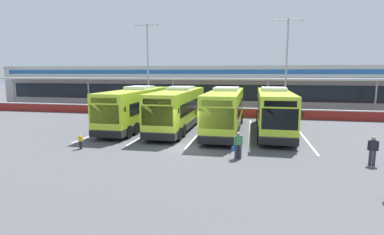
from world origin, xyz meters
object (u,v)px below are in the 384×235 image
object	(u,v)px
coach_bus_right_centre	(274,112)
lamp_post_west	(148,63)
coach_bus_left_centre	(178,109)
pedestrian_child	(81,141)
coach_bus_centre	(225,111)
pedestrian_with_handbag	(238,145)
coach_bus_leftmost	(136,108)
pedestrian_near_bin	(373,150)
lamp_post_centre	(287,61)

from	to	relation	value
coach_bus_right_centre	lamp_post_west	size ratio (longest dim) A/B	1.11
coach_bus_left_centre	pedestrian_child	bearing A→B (deg)	-119.86
coach_bus_left_centre	coach_bus_centre	xyz separation A→B (m)	(4.20, -0.36, 0.00)
pedestrian_child	pedestrian_with_handbag	bearing A→B (deg)	-1.16
coach_bus_right_centre	pedestrian_child	distance (m)	15.44
coach_bus_left_centre	pedestrian_with_handbag	distance (m)	10.16
coach_bus_left_centre	pedestrian_child	world-z (taller)	coach_bus_left_centre
coach_bus_leftmost	coach_bus_centre	distance (m)	8.23
pedestrian_with_handbag	pedestrian_child	bearing A→B (deg)	178.84
coach_bus_leftmost	coach_bus_centre	xyz separation A→B (m)	(8.22, -0.42, 0.00)
coach_bus_centre	lamp_post_west	size ratio (longest dim) A/B	1.11
pedestrian_near_bin	coach_bus_leftmost	bearing A→B (deg)	154.31
coach_bus_centre	pedestrian_child	size ratio (longest dim) A/B	12.11
coach_bus_right_centre	lamp_post_centre	size ratio (longest dim) A/B	1.11
coach_bus_leftmost	lamp_post_centre	world-z (taller)	lamp_post_centre
pedestrian_with_handbag	pedestrian_child	size ratio (longest dim) A/B	1.61
coach_bus_left_centre	pedestrian_near_bin	distance (m)	15.36
coach_bus_centre	lamp_post_west	bearing A→B (deg)	135.01
pedestrian_near_bin	coach_bus_centre	bearing A→B (deg)	138.57
coach_bus_right_centre	pedestrian_child	world-z (taller)	coach_bus_right_centre
pedestrian_near_bin	pedestrian_child	bearing A→B (deg)	-179.90
coach_bus_leftmost	pedestrian_child	bearing A→B (deg)	-94.61
lamp_post_centre	pedestrian_with_handbag	bearing A→B (deg)	-103.55
pedestrian_child	lamp_post_west	xyz separation A→B (m)	(-1.83, 18.50, 5.75)
lamp_post_west	coach_bus_right_centre	bearing A→B (deg)	-34.55
pedestrian_near_bin	coach_bus_left_centre	bearing A→B (deg)	148.00
coach_bus_right_centre	lamp_post_centre	world-z (taller)	lamp_post_centre
pedestrian_with_handbag	lamp_post_centre	size ratio (longest dim) A/B	0.15
coach_bus_right_centre	lamp_post_west	distance (m)	18.49
coach_bus_centre	lamp_post_centre	size ratio (longest dim) A/B	1.11
coach_bus_right_centre	lamp_post_centre	distance (m)	11.05
coach_bus_left_centre	pedestrian_with_handbag	world-z (taller)	coach_bus_left_centre
coach_bus_leftmost	lamp_post_centre	bearing A→B (deg)	35.30
pedestrian_near_bin	lamp_post_west	world-z (taller)	lamp_post_west
pedestrian_with_handbag	pedestrian_child	world-z (taller)	pedestrian_with_handbag
coach_bus_right_centre	lamp_post_centre	xyz separation A→B (m)	(1.89, 9.91, 4.50)
coach_bus_centre	pedestrian_child	world-z (taller)	coach_bus_centre
coach_bus_leftmost	pedestrian_near_bin	world-z (taller)	coach_bus_leftmost
lamp_post_west	lamp_post_centre	distance (m)	16.66
coach_bus_centre	coach_bus_right_centre	world-z (taller)	same
coach_bus_leftmost	lamp_post_west	world-z (taller)	lamp_post_west
coach_bus_right_centre	lamp_post_west	world-z (taller)	lamp_post_west
coach_bus_leftmost	coach_bus_left_centre	size ratio (longest dim) A/B	1.00
pedestrian_with_handbag	coach_bus_left_centre	bearing A→B (deg)	124.27
pedestrian_near_bin	lamp_post_centre	distance (m)	19.22
coach_bus_centre	pedestrian_with_handbag	bearing A→B (deg)	-79.42
coach_bus_left_centre	coach_bus_centre	distance (m)	4.22
coach_bus_leftmost	pedestrian_child	size ratio (longest dim) A/B	12.11
coach_bus_right_centre	pedestrian_child	size ratio (longest dim) A/B	12.11
coach_bus_leftmost	pedestrian_child	distance (m)	8.33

